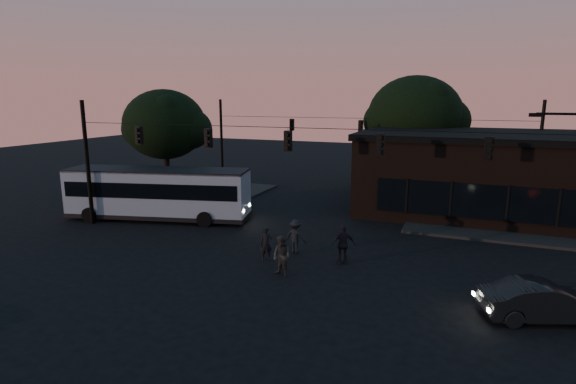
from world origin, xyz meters
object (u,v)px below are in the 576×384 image
at_px(pedestrian_a, 266,244).
at_px(pedestrian_b, 282,256).
at_px(pedestrian_c, 343,244).
at_px(pedestrian_d, 296,236).
at_px(building, 478,172).
at_px(bus, 158,191).
at_px(car, 543,301).

distance_m(pedestrian_a, pedestrian_b, 2.05).
bearing_deg(pedestrian_c, pedestrian_d, -40.44).
bearing_deg(pedestrian_b, pedestrian_c, 69.83).
distance_m(building, pedestrian_a, 16.85).
xyz_separation_m(bus, car, (20.84, -6.06, -1.13)).
distance_m(pedestrian_b, pedestrian_c, 3.20).
distance_m(bus, car, 21.73).
bearing_deg(car, pedestrian_c, 50.54).
xyz_separation_m(building, bus, (-18.83, -9.59, -0.88)).
height_order(car, pedestrian_c, pedestrian_c).
height_order(bus, pedestrian_c, bus).
bearing_deg(bus, pedestrian_c, -28.27).
xyz_separation_m(car, pedestrian_a, (-11.38, 1.77, 0.12)).
relative_size(building, pedestrian_a, 9.48).
distance_m(pedestrian_a, pedestrian_d, 1.80).
height_order(pedestrian_a, pedestrian_b, pedestrian_b).
bearing_deg(pedestrian_a, pedestrian_b, -70.21).
height_order(bus, pedestrian_d, bus).
bearing_deg(pedestrian_c, car, 134.05).
bearing_deg(pedestrian_d, pedestrian_c, 173.35).
xyz_separation_m(car, pedestrian_d, (-10.46, 3.31, 0.17)).
height_order(car, pedestrian_b, pedestrian_b).
xyz_separation_m(pedestrian_a, pedestrian_c, (3.51, 0.93, 0.14)).
distance_m(car, pedestrian_b, 9.97).
bearing_deg(pedestrian_a, car, -32.64).
height_order(pedestrian_b, pedestrian_c, pedestrian_c).
bearing_deg(pedestrian_c, pedestrian_a, -12.25).
bearing_deg(pedestrian_d, bus, -8.10).
height_order(pedestrian_c, pedestrian_d, pedestrian_c).
xyz_separation_m(bus, pedestrian_b, (10.88, -5.78, -0.92)).
xyz_separation_m(bus, pedestrian_d, (10.38, -2.75, -0.97)).
bearing_deg(building, car, -82.66).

